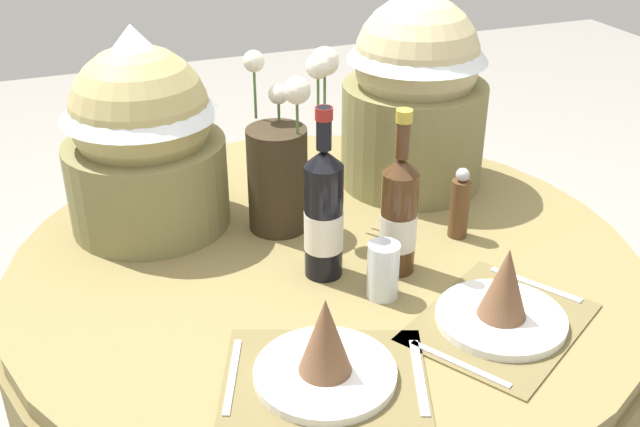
{
  "coord_description": "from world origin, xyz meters",
  "views": [
    {
      "loc": [
        -0.51,
        -1.3,
        1.6
      ],
      "look_at": [
        0.0,
        0.03,
        0.84
      ],
      "focal_mm": 42.64,
      "sensor_mm": 36.0,
      "label": 1
    }
  ],
  "objects_px": {
    "wine_bottle_centre": "(324,214)",
    "tumbler_near_right": "(383,270)",
    "wine_bottle_left": "(399,214)",
    "gift_tub_back_left": "(142,126)",
    "gift_tub_back_right": "(416,79)",
    "dining_table": "(325,303)",
    "pepper_mill": "(460,205)",
    "place_setting_left": "(325,356)",
    "place_setting_right": "(503,302)",
    "flower_vase": "(281,163)"
  },
  "relations": [
    {
      "from": "wine_bottle_centre",
      "to": "tumbler_near_right",
      "type": "height_order",
      "value": "wine_bottle_centre"
    },
    {
      "from": "wine_bottle_left",
      "to": "gift_tub_back_left",
      "type": "relative_size",
      "value": 0.76
    },
    {
      "from": "gift_tub_back_right",
      "to": "wine_bottle_left",
      "type": "bearing_deg",
      "value": -120.45
    },
    {
      "from": "dining_table",
      "to": "pepper_mill",
      "type": "xyz_separation_m",
      "value": [
        0.3,
        -0.03,
        0.21
      ]
    },
    {
      "from": "wine_bottle_left",
      "to": "pepper_mill",
      "type": "xyz_separation_m",
      "value": [
        0.19,
        0.08,
        -0.05
      ]
    },
    {
      "from": "pepper_mill",
      "to": "gift_tub_back_left",
      "type": "xyz_separation_m",
      "value": [
        -0.62,
        0.3,
        0.16
      ]
    },
    {
      "from": "tumbler_near_right",
      "to": "dining_table",
      "type": "bearing_deg",
      "value": 103.77
    },
    {
      "from": "dining_table",
      "to": "tumbler_near_right",
      "type": "height_order",
      "value": "tumbler_near_right"
    },
    {
      "from": "place_setting_left",
      "to": "wine_bottle_left",
      "type": "xyz_separation_m",
      "value": [
        0.26,
        0.27,
        0.08
      ]
    },
    {
      "from": "pepper_mill",
      "to": "tumbler_near_right",
      "type": "bearing_deg",
      "value": -148.69
    },
    {
      "from": "dining_table",
      "to": "place_setting_left",
      "type": "xyz_separation_m",
      "value": [
        -0.15,
        -0.38,
        0.18
      ]
    },
    {
      "from": "place_setting_left",
      "to": "place_setting_right",
      "type": "relative_size",
      "value": 0.97
    },
    {
      "from": "gift_tub_back_right",
      "to": "gift_tub_back_left",
      "type": "bearing_deg",
      "value": 178.95
    },
    {
      "from": "flower_vase",
      "to": "gift_tub_back_right",
      "type": "bearing_deg",
      "value": 16.0
    },
    {
      "from": "flower_vase",
      "to": "tumbler_near_right",
      "type": "distance_m",
      "value": 0.36
    },
    {
      "from": "place_setting_left",
      "to": "gift_tub_back_right",
      "type": "bearing_deg",
      "value": 53.17
    },
    {
      "from": "place_setting_left",
      "to": "tumbler_near_right",
      "type": "relative_size",
      "value": 3.57
    },
    {
      "from": "tumbler_near_right",
      "to": "pepper_mill",
      "type": "bearing_deg",
      "value": 31.31
    },
    {
      "from": "wine_bottle_left",
      "to": "tumbler_near_right",
      "type": "height_order",
      "value": "wine_bottle_left"
    },
    {
      "from": "place_setting_left",
      "to": "wine_bottle_centre",
      "type": "distance_m",
      "value": 0.34
    },
    {
      "from": "gift_tub_back_right",
      "to": "place_setting_left",
      "type": "bearing_deg",
      "value": -126.83
    },
    {
      "from": "place_setting_left",
      "to": "gift_tub_back_right",
      "type": "relative_size",
      "value": 0.8
    },
    {
      "from": "pepper_mill",
      "to": "place_setting_right",
      "type": "bearing_deg",
      "value": -105.9
    },
    {
      "from": "pepper_mill",
      "to": "gift_tub_back_left",
      "type": "height_order",
      "value": "gift_tub_back_left"
    },
    {
      "from": "dining_table",
      "to": "gift_tub_back_right",
      "type": "distance_m",
      "value": 0.58
    },
    {
      "from": "tumbler_near_right",
      "to": "place_setting_right",
      "type": "bearing_deg",
      "value": -44.13
    },
    {
      "from": "dining_table",
      "to": "place_setting_right",
      "type": "relative_size",
      "value": 3.2
    },
    {
      "from": "place_setting_right",
      "to": "flower_vase",
      "type": "relative_size",
      "value": 1.06
    },
    {
      "from": "tumbler_near_right",
      "to": "flower_vase",
      "type": "bearing_deg",
      "value": 105.26
    },
    {
      "from": "dining_table",
      "to": "wine_bottle_centre",
      "type": "xyz_separation_m",
      "value": [
        -0.03,
        -0.07,
        0.27
      ]
    },
    {
      "from": "place_setting_left",
      "to": "wine_bottle_left",
      "type": "bearing_deg",
      "value": 45.88
    },
    {
      "from": "wine_bottle_left",
      "to": "gift_tub_back_left",
      "type": "xyz_separation_m",
      "value": [
        -0.44,
        0.38,
        0.11
      ]
    },
    {
      "from": "pepper_mill",
      "to": "wine_bottle_left",
      "type": "bearing_deg",
      "value": -157.6
    },
    {
      "from": "place_setting_right",
      "to": "pepper_mill",
      "type": "xyz_separation_m",
      "value": [
        0.09,
        0.32,
        0.03
      ]
    },
    {
      "from": "flower_vase",
      "to": "gift_tub_back_left",
      "type": "height_order",
      "value": "gift_tub_back_left"
    },
    {
      "from": "place_setting_left",
      "to": "place_setting_right",
      "type": "xyz_separation_m",
      "value": [
        0.36,
        0.03,
        0.0
      ]
    },
    {
      "from": "wine_bottle_left",
      "to": "pepper_mill",
      "type": "height_order",
      "value": "wine_bottle_left"
    },
    {
      "from": "place_setting_left",
      "to": "pepper_mill",
      "type": "height_order",
      "value": "pepper_mill"
    },
    {
      "from": "pepper_mill",
      "to": "gift_tub_back_right",
      "type": "relative_size",
      "value": 0.32
    },
    {
      "from": "tumbler_near_right",
      "to": "pepper_mill",
      "type": "relative_size",
      "value": 0.7
    },
    {
      "from": "place_setting_right",
      "to": "wine_bottle_centre",
      "type": "xyz_separation_m",
      "value": [
        -0.24,
        0.28,
        0.09
      ]
    },
    {
      "from": "place_setting_right",
      "to": "flower_vase",
      "type": "bearing_deg",
      "value": 117.34
    },
    {
      "from": "place_setting_left",
      "to": "gift_tub_back_right",
      "type": "distance_m",
      "value": 0.83
    },
    {
      "from": "gift_tub_back_left",
      "to": "place_setting_right",
      "type": "bearing_deg",
      "value": -49.25
    },
    {
      "from": "wine_bottle_centre",
      "to": "gift_tub_back_right",
      "type": "relative_size",
      "value": 0.7
    },
    {
      "from": "dining_table",
      "to": "gift_tub_back_left",
      "type": "relative_size",
      "value": 2.97
    },
    {
      "from": "wine_bottle_centre",
      "to": "tumbler_near_right",
      "type": "relative_size",
      "value": 3.13
    },
    {
      "from": "wine_bottle_centre",
      "to": "gift_tub_back_left",
      "type": "distance_m",
      "value": 0.46
    },
    {
      "from": "gift_tub_back_left",
      "to": "place_setting_left",
      "type": "bearing_deg",
      "value": -74.9
    },
    {
      "from": "wine_bottle_left",
      "to": "flower_vase",
      "type": "bearing_deg",
      "value": 121.62
    }
  ]
}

